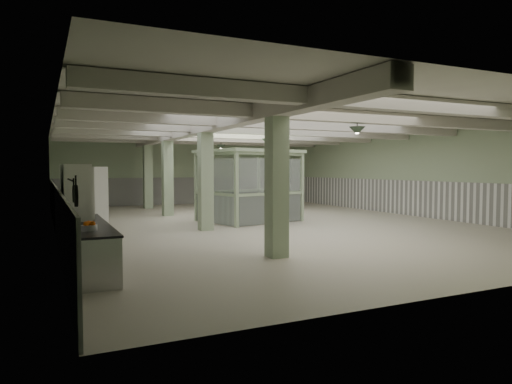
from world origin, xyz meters
name	(u,v)px	position (x,y,z in m)	size (l,w,h in m)	color
floor	(261,223)	(0.00, 0.00, 0.00)	(20.00, 20.00, 0.00)	beige
ceiling	(261,125)	(0.00, 0.00, 3.60)	(14.00, 20.00, 0.02)	silver
wall_back	(185,172)	(0.00, 10.00, 1.80)	(14.00, 0.02, 3.60)	#9FB490
wall_left	(54,176)	(-7.00, 0.00, 1.80)	(0.02, 20.00, 3.60)	#9FB490
wall_right	(406,173)	(7.00, 0.00, 1.80)	(0.02, 20.00, 3.60)	#9FB490
wainscot_left	(56,210)	(-6.97, 0.00, 0.75)	(0.05, 19.90, 1.50)	white
wainscot_right	(405,198)	(6.97, 0.00, 0.75)	(0.05, 19.90, 1.50)	white
wainscot_back	(185,191)	(0.00, 9.97, 0.75)	(13.90, 0.05, 1.50)	white
girder	(196,129)	(-2.50, 0.00, 3.38)	(0.45, 19.90, 0.40)	beige
beam_a	(410,104)	(0.00, -7.50, 3.42)	(13.90, 0.35, 0.32)	beige
beam_b	(342,116)	(0.00, -5.00, 3.42)	(13.90, 0.35, 0.32)	beige
beam_c	(295,124)	(0.00, -2.50, 3.42)	(13.90, 0.35, 0.32)	beige
beam_d	(261,130)	(0.00, 0.00, 3.42)	(13.90, 0.35, 0.32)	beige
beam_e	(235,135)	(0.00, 2.50, 3.42)	(13.90, 0.35, 0.32)	beige
beam_f	(215,138)	(0.00, 5.00, 3.42)	(13.90, 0.35, 0.32)	beige
beam_g	(198,141)	(0.00, 7.50, 3.42)	(13.90, 0.35, 0.32)	beige
column_a	(277,178)	(-2.50, -6.00, 1.80)	(0.42, 0.42, 3.60)	#AAC19B
column_b	(205,175)	(-2.50, -1.00, 1.80)	(0.42, 0.42, 3.60)	#AAC19B
column_c	(167,174)	(-2.50, 4.00, 1.80)	(0.42, 0.42, 3.60)	#AAC19B
column_d	(148,173)	(-2.50, 8.00, 1.80)	(0.42, 0.42, 3.60)	#AAC19B
hook_rail	(70,180)	(-6.93, -7.60, 1.85)	(0.02, 0.02, 1.20)	black
pendant_front	(357,131)	(0.50, -5.00, 3.05)	(0.44, 0.44, 0.22)	#324332
pendant_mid	(267,141)	(0.50, 0.50, 3.05)	(0.44, 0.44, 0.22)	#324332
pendant_back	(221,147)	(0.50, 5.50, 3.05)	(0.44, 0.44, 0.22)	#324332
prep_counter	(85,243)	(-6.54, -5.00, 0.46)	(0.85, 4.86, 0.91)	silver
pitcher_near	(78,214)	(-6.63, -4.65, 1.04)	(0.19, 0.22, 0.29)	silver
pitcher_far	(84,215)	(-6.54, -4.92, 1.04)	(0.19, 0.22, 0.27)	silver
veg_colander	(78,212)	(-6.60, -3.87, 1.01)	(0.48, 0.48, 0.22)	#39393D
orange_bowl	(89,228)	(-6.57, -6.52, 0.95)	(0.28, 0.28, 0.10)	#B2B2B7
skillet_near	(76,196)	(-6.88, -8.10, 1.63)	(0.32, 0.32, 0.04)	black
skillet_far	(74,194)	(-6.88, -7.59, 1.63)	(0.26, 0.26, 0.04)	black
walkin_cooler	(77,212)	(-6.62, -3.97, 1.02)	(1.00, 2.22, 2.03)	white
guard_booth	(249,174)	(-0.14, 0.79, 1.82)	(3.95, 3.57, 2.72)	#AAC09A
filing_cabinet	(282,203)	(1.53, 1.23, 0.59)	(0.38, 0.54, 1.18)	#646554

